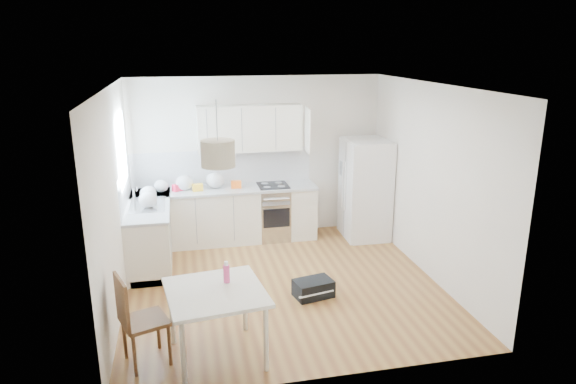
% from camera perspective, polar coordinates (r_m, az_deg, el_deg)
% --- Properties ---
extents(floor, '(4.20, 4.20, 0.00)m').
position_cam_1_polar(floor, '(7.20, -0.56, -10.24)').
color(floor, brown).
rests_on(floor, ground).
extents(ceiling, '(4.20, 4.20, 0.00)m').
position_cam_1_polar(ceiling, '(6.47, -0.63, 11.71)').
color(ceiling, white).
rests_on(ceiling, wall_back).
extents(wall_back, '(4.20, 0.00, 4.20)m').
position_cam_1_polar(wall_back, '(8.71, -3.36, 3.88)').
color(wall_back, white).
rests_on(wall_back, floor).
extents(wall_left, '(0.00, 4.20, 4.20)m').
position_cam_1_polar(wall_left, '(6.63, -18.66, -0.92)').
color(wall_left, white).
rests_on(wall_left, floor).
extents(wall_right, '(0.00, 4.20, 4.20)m').
position_cam_1_polar(wall_right, '(7.40, 15.55, 1.08)').
color(wall_right, white).
rests_on(wall_right, floor).
extents(window_glassblock, '(0.02, 1.00, 1.00)m').
position_cam_1_polar(window_glassblock, '(7.65, -17.96, 4.44)').
color(window_glassblock, '#BFE0F9').
rests_on(window_glassblock, wall_left).
extents(cabinets_back, '(3.00, 0.60, 0.88)m').
position_cam_1_polar(cabinets_back, '(8.60, -6.91, -2.67)').
color(cabinets_back, white).
rests_on(cabinets_back, floor).
extents(cabinets_left, '(0.60, 1.80, 0.88)m').
position_cam_1_polar(cabinets_left, '(8.03, -15.08, -4.54)').
color(cabinets_left, white).
rests_on(cabinets_left, floor).
extents(counter_back, '(3.02, 0.64, 0.04)m').
position_cam_1_polar(counter_back, '(8.47, -7.01, 0.27)').
color(counter_back, '#B3B6B8').
rests_on(counter_back, cabinets_back).
extents(counter_left, '(0.64, 1.82, 0.04)m').
position_cam_1_polar(counter_left, '(7.88, -15.32, -1.41)').
color(counter_left, '#B3B6B8').
rests_on(counter_left, cabinets_left).
extents(backsplash_back, '(3.00, 0.01, 0.58)m').
position_cam_1_polar(backsplash_back, '(8.67, -7.27, 2.77)').
color(backsplash_back, white).
rests_on(backsplash_back, wall_back).
extents(backsplash_left, '(0.01, 1.80, 0.58)m').
position_cam_1_polar(backsplash_left, '(7.82, -17.63, 0.64)').
color(backsplash_left, white).
rests_on(backsplash_left, wall_left).
extents(upper_cabinets, '(1.70, 0.32, 0.75)m').
position_cam_1_polar(upper_cabinets, '(8.44, -4.27, 7.09)').
color(upper_cabinets, white).
rests_on(upper_cabinets, wall_back).
extents(range_oven, '(0.50, 0.61, 0.88)m').
position_cam_1_polar(range_oven, '(8.70, -1.66, -2.33)').
color(range_oven, '#B8BABD').
rests_on(range_oven, floor).
extents(sink, '(0.50, 0.80, 0.16)m').
position_cam_1_polar(sink, '(7.83, -15.34, -1.41)').
color(sink, '#B8BABD').
rests_on(sink, counter_left).
extents(refrigerator, '(0.83, 0.86, 1.68)m').
position_cam_1_polar(refrigerator, '(8.76, 8.67, 0.35)').
color(refrigerator, white).
rests_on(refrigerator, floor).
extents(dining_table, '(1.10, 1.10, 0.77)m').
position_cam_1_polar(dining_table, '(5.44, -8.04, -11.57)').
color(dining_table, beige).
rests_on(dining_table, floor).
extents(dining_chair, '(0.54, 0.54, 1.00)m').
position_cam_1_polar(dining_chair, '(5.59, -15.61, -13.41)').
color(dining_chair, '#4B2C16').
rests_on(dining_chair, floor).
extents(drink_bottle, '(0.07, 0.07, 0.24)m').
position_cam_1_polar(drink_bottle, '(5.51, -6.85, -8.81)').
color(drink_bottle, '#DF3D7F').
rests_on(drink_bottle, dining_table).
extents(gym_bag, '(0.55, 0.42, 0.23)m').
position_cam_1_polar(gym_bag, '(6.86, 2.83, -10.63)').
color(gym_bag, black).
rests_on(gym_bag, floor).
extents(pendant_lamp, '(0.40, 0.40, 0.26)m').
position_cam_1_polar(pendant_lamp, '(5.02, -7.78, 4.26)').
color(pendant_lamp, beige).
rests_on(pendant_lamp, ceiling).
extents(grocery_bag_a, '(0.22, 0.19, 0.20)m').
position_cam_1_polar(grocery_bag_a, '(8.41, -13.92, 0.65)').
color(grocery_bag_a, silver).
rests_on(grocery_bag_a, counter_back).
extents(grocery_bag_b, '(0.27, 0.23, 0.25)m').
position_cam_1_polar(grocery_bag_b, '(8.44, -11.42, 1.03)').
color(grocery_bag_b, silver).
rests_on(grocery_bag_b, counter_back).
extents(grocery_bag_c, '(0.30, 0.25, 0.27)m').
position_cam_1_polar(grocery_bag_c, '(8.46, -8.09, 1.30)').
color(grocery_bag_c, silver).
rests_on(grocery_bag_c, counter_back).
extents(grocery_bag_d, '(0.24, 0.20, 0.22)m').
position_cam_1_polar(grocery_bag_d, '(8.02, -15.26, -0.13)').
color(grocery_bag_d, silver).
rests_on(grocery_bag_d, counter_back).
extents(grocery_bag_e, '(0.26, 0.22, 0.24)m').
position_cam_1_polar(grocery_bag_e, '(7.66, -15.30, -0.83)').
color(grocery_bag_e, silver).
rests_on(grocery_bag_e, counter_left).
extents(snack_orange, '(0.18, 0.12, 0.12)m').
position_cam_1_polar(snack_orange, '(8.45, -5.78, 0.83)').
color(snack_orange, '#E25914').
rests_on(snack_orange, counter_back).
extents(snack_yellow, '(0.17, 0.12, 0.11)m').
position_cam_1_polar(snack_yellow, '(8.37, -10.01, 0.50)').
color(snack_yellow, yellow).
rests_on(snack_yellow, counter_back).
extents(snack_red, '(0.19, 0.17, 0.11)m').
position_cam_1_polar(snack_red, '(8.43, -12.15, 0.49)').
color(snack_red, red).
rests_on(snack_red, counter_back).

